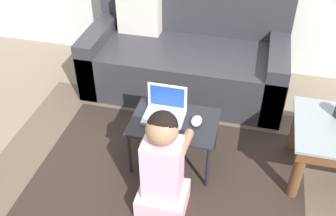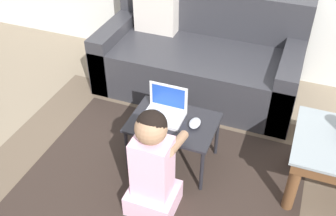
{
  "view_description": "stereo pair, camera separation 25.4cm",
  "coord_description": "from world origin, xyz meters",
  "px_view_note": "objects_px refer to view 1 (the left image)",
  "views": [
    {
      "loc": [
        0.53,
        -1.67,
        1.99
      ],
      "look_at": [
        0.05,
        0.28,
        0.42
      ],
      "focal_mm": 42.0,
      "sensor_mm": 36.0,
      "label": 1
    },
    {
      "loc": [
        0.78,
        -1.6,
        1.99
      ],
      "look_at": [
        0.05,
        0.28,
        0.42
      ],
      "focal_mm": 42.0,
      "sensor_mm": 36.0,
      "label": 2
    }
  ],
  "objects_px": {
    "laptop": "(165,112)",
    "person_seated": "(163,167)",
    "laptop_desk": "(174,126)",
    "computer_mouse": "(196,121)",
    "couch": "(185,57)"
  },
  "relations": [
    {
      "from": "laptop_desk",
      "to": "laptop",
      "type": "xyz_separation_m",
      "value": [
        -0.07,
        0.03,
        0.08
      ]
    },
    {
      "from": "couch",
      "to": "laptop",
      "type": "bearing_deg",
      "value": -86.85
    },
    {
      "from": "laptop_desk",
      "to": "laptop",
      "type": "distance_m",
      "value": 0.11
    },
    {
      "from": "computer_mouse",
      "to": "person_seated",
      "type": "height_order",
      "value": "person_seated"
    },
    {
      "from": "laptop_desk",
      "to": "laptop",
      "type": "relative_size",
      "value": 2.15
    },
    {
      "from": "computer_mouse",
      "to": "person_seated",
      "type": "distance_m",
      "value": 0.43
    },
    {
      "from": "computer_mouse",
      "to": "laptop_desk",
      "type": "bearing_deg",
      "value": -174.32
    },
    {
      "from": "laptop_desk",
      "to": "laptop",
      "type": "height_order",
      "value": "laptop"
    },
    {
      "from": "couch",
      "to": "person_seated",
      "type": "height_order",
      "value": "couch"
    },
    {
      "from": "laptop_desk",
      "to": "laptop",
      "type": "bearing_deg",
      "value": 155.09
    },
    {
      "from": "couch",
      "to": "laptop_desk",
      "type": "distance_m",
      "value": 0.96
    },
    {
      "from": "laptop",
      "to": "person_seated",
      "type": "height_order",
      "value": "person_seated"
    },
    {
      "from": "couch",
      "to": "person_seated",
      "type": "bearing_deg",
      "value": -83.74
    },
    {
      "from": "couch",
      "to": "computer_mouse",
      "type": "height_order",
      "value": "couch"
    },
    {
      "from": "computer_mouse",
      "to": "laptop",
      "type": "bearing_deg",
      "value": 174.78
    }
  ]
}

